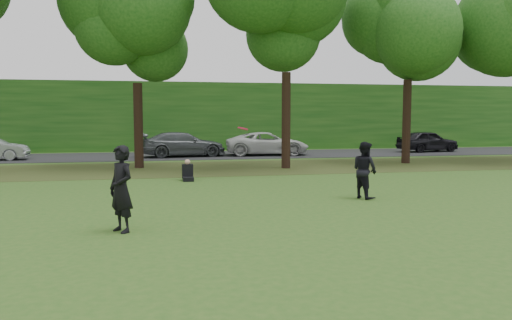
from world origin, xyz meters
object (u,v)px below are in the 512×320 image
Objects in this scene: player_right at (365,170)px; seated_person at (188,173)px; player_left at (121,189)px; frisbee at (243,129)px.

player_right reaches higher than seated_person.
seated_person is at bearing 130.14° from player_left.
player_right is at bearing 23.06° from frisbee.
seated_person is at bearing 97.35° from frisbee.
seated_person is (2.02, 8.53, -0.64)m from player_left.
frisbee is (-4.12, -1.76, 1.34)m from player_right.
player_left is at bearing -155.26° from frisbee.
seated_person is (-5.05, 5.42, -0.57)m from player_right.
frisbee reaches higher than player_right.
player_left is 1.09× the size of player_right.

